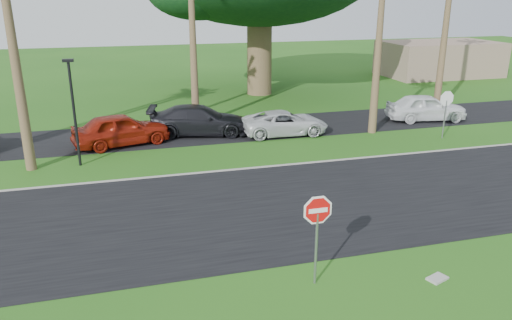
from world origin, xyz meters
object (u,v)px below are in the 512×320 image
Objects in this scene: car_pickup at (426,108)px; stop_sign_far at (446,105)px; stop_sign_near at (317,222)px; car_red at (121,130)px; car_dark at (199,120)px; car_minivan at (285,123)px.

stop_sign_far is at bearing 169.47° from car_pickup.
stop_sign_near is 0.57× the size of car_pickup.
car_pickup is (12.77, 14.53, -0.99)m from stop_sign_near.
stop_sign_far is 16.47m from car_red.
car_dark is at bearing -92.11° from car_red.
car_pickup reaches higher than car_dark.
car_red is at bearing 114.49° from car_dark.
car_red is 1.03× the size of car_pickup.
car_pickup is at bearing -109.75° from stop_sign_far.
car_dark is at bearing 92.29° from stop_sign_near.
car_minivan is at bearing -107.14° from car_red.
car_minivan is 9.03m from car_pickup.
car_dark is 13.38m from car_pickup.
stop_sign_far is at bearing -107.92° from car_minivan.
stop_sign_near is at bearing 43.73° from stop_sign_far.
car_dark is 1.16× the size of car_pickup.
stop_sign_far reaches higher than car_dark.
car_red is at bearing 100.55° from car_pickup.
stop_sign_far is 12.80m from car_dark.
stop_sign_near is 0.56× the size of car_red.
car_minivan is at bearing 103.81° from car_pickup.
car_red is 17.41m from car_pickup.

